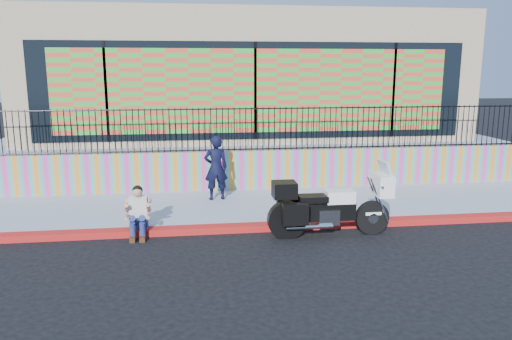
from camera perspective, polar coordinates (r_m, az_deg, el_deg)
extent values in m
plane|color=black|center=(11.12, 2.73, -6.81)|extent=(90.00, 90.00, 0.00)
cube|color=red|center=(11.09, 2.74, -6.44)|extent=(16.00, 0.30, 0.15)
cube|color=#9298AF|center=(12.65, 1.39, -4.15)|extent=(16.00, 3.00, 0.15)
cube|color=#EB3D9F|center=(14.04, 0.38, 0.06)|extent=(16.00, 0.20, 1.10)
cube|color=#9298AF|center=(19.04, -1.76, 2.87)|extent=(16.00, 10.00, 1.25)
cube|color=tan|center=(18.62, -1.75, 10.79)|extent=(14.00, 8.00, 4.00)
cube|color=black|center=(14.64, -0.09, 9.02)|extent=(12.60, 0.04, 2.80)
cube|color=#DA4C30|center=(14.62, -0.08, 9.01)|extent=(11.48, 0.02, 2.40)
cylinder|color=black|center=(11.01, 13.12, -5.32)|extent=(0.72, 0.15, 0.72)
cylinder|color=black|center=(10.50, 3.52, -5.85)|extent=(0.72, 0.15, 0.72)
cube|color=black|center=(10.67, 8.47, -4.64)|extent=(1.04, 0.31, 0.37)
cube|color=silver|center=(10.68, 8.16, -5.22)|extent=(0.44, 0.37, 0.33)
cube|color=white|center=(10.64, 9.54, -3.00)|extent=(0.60, 0.35, 0.26)
cube|color=black|center=(10.49, 6.49, -3.24)|extent=(0.60, 0.37, 0.13)
cube|color=white|center=(10.90, 14.27, -1.67)|extent=(0.33, 0.57, 0.46)
cube|color=silver|center=(10.84, 14.57, 0.15)|extent=(0.20, 0.50, 0.37)
cube|color=black|center=(10.31, 3.27, -2.26)|extent=(0.48, 0.46, 0.33)
cube|color=black|center=(10.15, 4.50, -5.07)|extent=(0.53, 0.20, 0.44)
cube|color=black|center=(10.77, 3.77, -4.08)|extent=(0.53, 0.20, 0.44)
cube|color=white|center=(10.98, 13.15, -4.77)|extent=(0.35, 0.18, 0.07)
imported|color=black|center=(12.87, -4.61, 0.25)|extent=(0.66, 0.48, 1.67)
cube|color=navy|center=(11.02, -13.19, -5.97)|extent=(0.36, 0.28, 0.18)
cube|color=silver|center=(10.88, -13.30, -4.27)|extent=(0.38, 0.27, 0.54)
sphere|color=tan|center=(10.75, -13.41, -2.48)|extent=(0.21, 0.21, 0.21)
cube|color=#472814|center=(10.67, -13.90, -7.66)|extent=(0.11, 0.26, 0.10)
cube|color=#472814|center=(10.65, -12.83, -7.64)|extent=(0.11, 0.26, 0.10)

